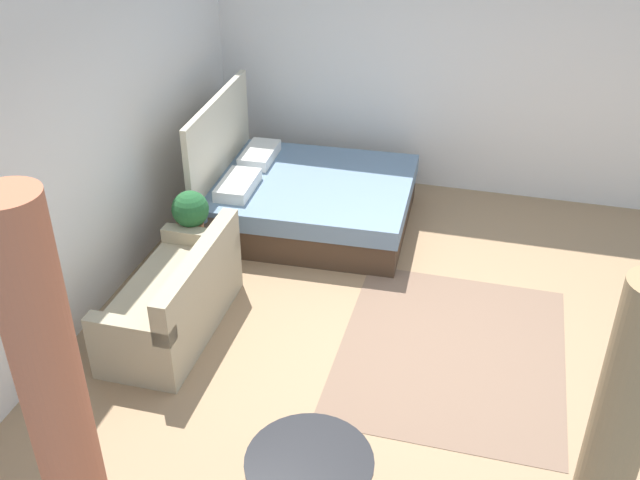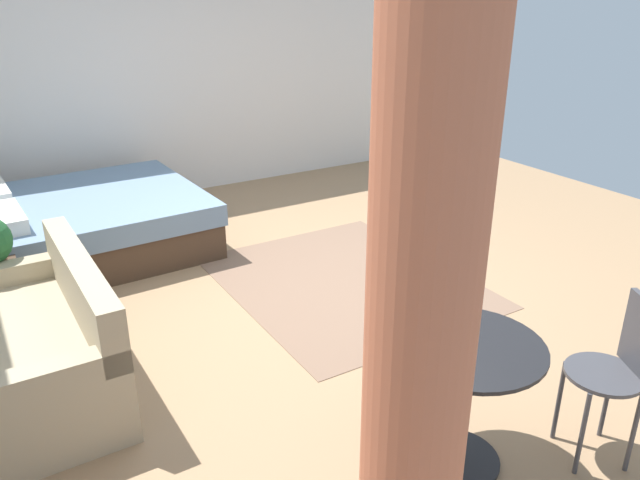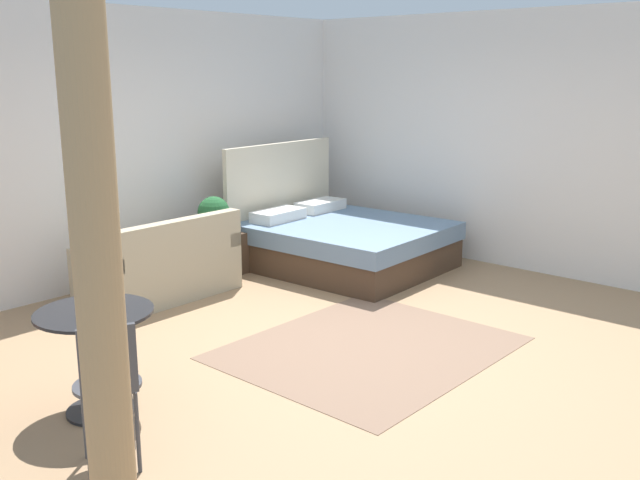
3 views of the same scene
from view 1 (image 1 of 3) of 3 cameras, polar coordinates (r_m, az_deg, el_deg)
ground_plane at (r=6.22m, az=7.28°, el=-8.10°), size 9.04×8.66×0.02m
wall_back at (r=6.36m, az=-18.03°, el=6.36°), size 9.04×0.12×2.79m
wall_right at (r=8.24m, az=11.20°, el=12.88°), size 0.12×5.66×2.79m
area_rug at (r=6.19m, az=10.18°, el=-8.47°), size 2.16×1.81×0.01m
bed at (r=7.71m, az=-1.14°, el=3.28°), size 1.85×2.10×1.33m
couch at (r=6.27m, az=-11.19°, el=-4.69°), size 1.52×0.72×0.81m
nightstand at (r=7.07m, az=-9.41°, el=-0.61°), size 0.52×0.36×0.45m
potted_plant at (r=6.77m, az=-10.03°, el=2.22°), size 0.34×0.34×0.42m
vase at (r=7.00m, az=-9.17°, el=2.13°), size 0.10×0.10×0.19m
curtain_right at (r=3.74m, az=-19.10°, el=-14.76°), size 0.29×0.29×2.64m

